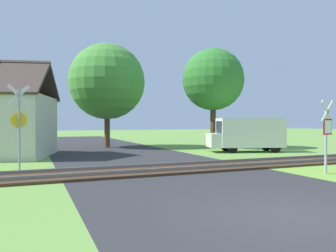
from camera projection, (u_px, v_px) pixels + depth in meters
The scene contains 8 objects.
ground_plane at pixel (295, 216), 6.78m from camera, with size 160.00×160.00×0.00m, color #6B9942.
road_asphalt at pixel (239, 196), 8.62m from camera, with size 8.23×80.00×0.01m, color #2D2D30.
rail_track at pixel (166, 169), 13.30m from camera, with size 60.00×2.60×0.22m.
stop_sign_near at pixel (327, 131), 12.43m from camera, with size 0.86×0.23×2.80m.
crossing_sign_far at pixel (19, 121), 13.27m from camera, with size 0.86×0.21×3.50m.
tree_center at pixel (107, 82), 25.68m from camera, with size 5.94×5.94×8.14m.
tree_right at pixel (213, 80), 25.02m from camera, with size 4.72×4.72×7.61m.
mail_truck at pixel (247, 133), 21.72m from camera, with size 5.23×3.24×2.24m.
Camera 1 is at (-5.04, -5.22, 1.95)m, focal length 35.00 mm.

